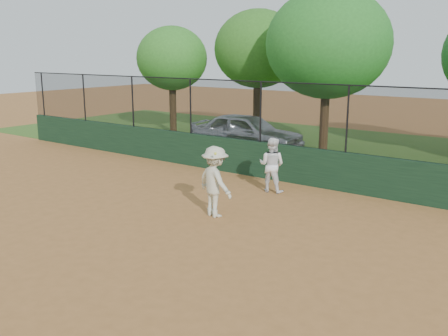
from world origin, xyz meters
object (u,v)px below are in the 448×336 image
Objects in this scene: tree_0 at (172,59)px; tree_2 at (328,44)px; parked_car at (247,133)px; player_main at (215,182)px; player_second at (272,165)px; tree_1 at (258,49)px.

tree_2 is at bearing -2.07° from tree_0.
tree_0 is at bearing 177.93° from tree_2.
tree_2 reaches higher than parked_car.
player_main is 0.28× the size of tree_2.
tree_2 reaches higher than player_second.
tree_0 is 0.89× the size of tree_1.
tree_0 reaches higher than parked_car.
player_second is 2.85m from player_main.
player_main reaches higher than parked_car.
tree_0 is 0.82× the size of tree_2.
player_second is at bearing -54.64° from tree_1.
parked_car reaches higher than player_second.
player_second is 12.20m from tree_0.
tree_1 is (-5.62, 10.71, 3.34)m from player_main.
tree_1 reaches higher than player_second.
tree_0 is (-5.88, 1.96, 2.96)m from parked_car.
player_second is 7.33m from tree_2.
player_main reaches higher than player_second.
player_main is at bearing -43.56° from tree_0.
tree_2 is at bearing 98.18° from player_main.
player_main is (0.04, -2.84, 0.09)m from player_second.
player_main is 12.55m from tree_1.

